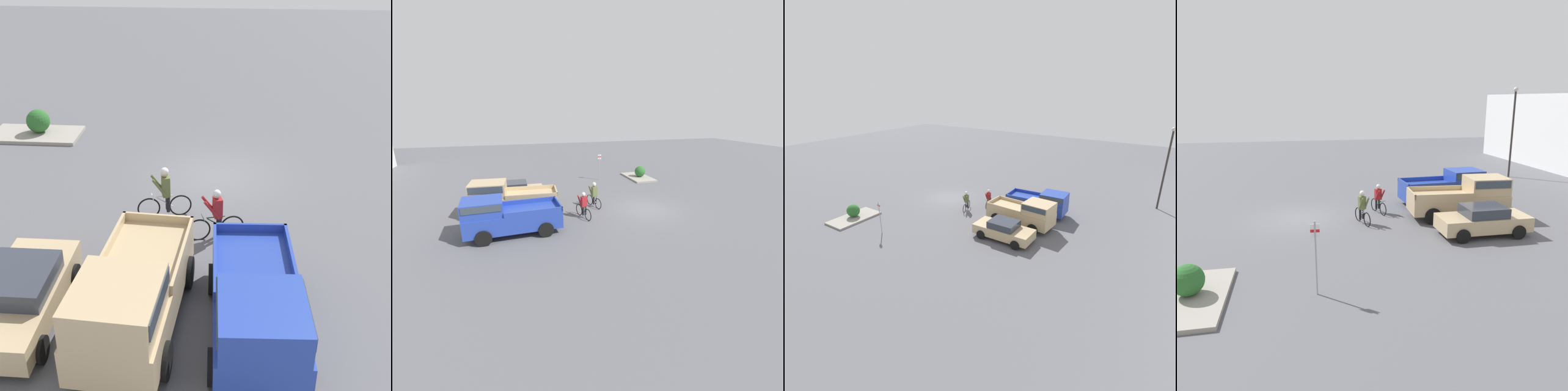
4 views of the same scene
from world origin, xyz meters
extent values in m
plane|color=#56565B|center=(0.00, 0.00, 0.00)|extent=(80.00, 80.00, 0.00)
cube|color=#233D9E|center=(-1.28, 8.63, 0.84)|extent=(2.19, 5.07, 0.95)
cube|color=#233D9E|center=(-1.35, 10.12, 1.70)|extent=(1.89, 2.08, 0.76)
cube|color=#333D47|center=(-1.35, 10.12, 1.87)|extent=(1.94, 1.92, 0.34)
cube|color=#233D9E|center=(-2.17, 7.59, 1.44)|extent=(0.22, 2.99, 0.25)
cube|color=#233D9E|center=(-0.30, 7.68, 1.44)|extent=(0.22, 2.99, 0.25)
cube|color=#233D9E|center=(-1.17, 6.18, 1.44)|extent=(1.96, 0.17, 0.25)
cylinder|color=black|center=(-2.33, 10.13, 0.41)|extent=(0.26, 0.82, 0.81)
cylinder|color=black|center=(-0.38, 10.22, 0.41)|extent=(0.26, 0.82, 0.81)
cylinder|color=black|center=(-2.19, 7.04, 0.41)|extent=(0.26, 0.82, 0.81)
cylinder|color=black|center=(-0.23, 7.13, 0.41)|extent=(0.26, 0.82, 0.81)
cube|color=tan|center=(1.52, 8.46, 0.86)|extent=(2.32, 5.35, 0.94)
cube|color=tan|center=(1.63, 10.03, 1.78)|extent=(1.95, 2.21, 0.90)
cube|color=#333D47|center=(1.63, 10.03, 1.98)|extent=(2.00, 2.05, 0.39)
cube|color=tan|center=(0.50, 7.48, 1.46)|extent=(0.29, 3.14, 0.25)
cube|color=tan|center=(2.39, 7.35, 1.46)|extent=(0.29, 3.14, 0.25)
cube|color=tan|center=(1.34, 5.89, 1.46)|extent=(1.97, 0.21, 0.25)
cylinder|color=black|center=(0.65, 10.15, 0.43)|extent=(0.28, 0.88, 0.87)
cylinder|color=black|center=(2.61, 10.01, 0.43)|extent=(0.28, 0.88, 0.87)
cylinder|color=black|center=(0.43, 6.91, 0.43)|extent=(0.28, 0.88, 0.87)
cylinder|color=black|center=(2.39, 6.78, 0.43)|extent=(0.28, 0.88, 0.87)
cube|color=tan|center=(4.32, 8.54, 0.62)|extent=(1.77, 4.29, 0.68)
cube|color=#2D333D|center=(4.32, 8.54, 1.20)|extent=(1.59, 1.93, 0.47)
cylinder|color=black|center=(3.44, 9.92, 0.33)|extent=(0.18, 0.66, 0.66)
cylinder|color=black|center=(5.20, 9.92, 0.33)|extent=(0.18, 0.66, 0.66)
cylinder|color=black|center=(3.44, 7.17, 0.33)|extent=(0.18, 0.66, 0.66)
cylinder|color=black|center=(5.20, 7.17, 0.33)|extent=(0.18, 0.66, 0.66)
torus|color=black|center=(2.02, 3.38, 0.35)|extent=(0.74, 0.26, 0.75)
torus|color=black|center=(1.02, 3.09, 0.35)|extent=(0.74, 0.26, 0.75)
cylinder|color=white|center=(1.52, 3.23, 0.54)|extent=(0.53, 0.18, 0.40)
cylinder|color=white|center=(1.52, 3.23, 0.75)|extent=(0.56, 0.19, 0.04)
cylinder|color=white|center=(1.35, 3.18, 0.54)|extent=(0.04, 0.04, 0.37)
cylinder|color=white|center=(1.90, 3.34, 0.77)|extent=(0.15, 0.45, 0.02)
cylinder|color=black|center=(1.40, 3.29, 0.49)|extent=(0.15, 0.15, 0.56)
cylinder|color=black|center=(1.45, 3.12, 0.49)|extent=(0.15, 0.15, 0.56)
cube|color=#5B6638|center=(1.47, 3.22, 1.11)|extent=(0.33, 0.41, 0.68)
cylinder|color=#5B6638|center=(1.63, 3.44, 1.11)|extent=(0.52, 0.23, 0.72)
cylinder|color=#5B6638|center=(1.72, 3.11, 1.11)|extent=(0.52, 0.23, 0.72)
sphere|color=tan|center=(1.50, 3.23, 1.56)|extent=(0.24, 0.24, 0.24)
sphere|color=silver|center=(1.50, 3.23, 1.62)|extent=(0.26, 0.26, 0.26)
torus|color=black|center=(0.31, 4.60, 0.35)|extent=(0.73, 0.25, 0.74)
torus|color=black|center=(-0.70, 4.31, 0.35)|extent=(0.73, 0.25, 0.74)
cylinder|color=#2D5133|center=(-0.19, 4.45, 0.53)|extent=(0.53, 0.19, 0.39)
cylinder|color=#2D5133|center=(-0.19, 4.45, 0.74)|extent=(0.56, 0.19, 0.04)
cylinder|color=#2D5133|center=(-0.37, 4.40, 0.53)|extent=(0.04, 0.04, 0.36)
cylinder|color=#2D5133|center=(0.19, 4.56, 0.76)|extent=(0.15, 0.45, 0.02)
cylinder|color=black|center=(-0.32, 4.51, 0.49)|extent=(0.15, 0.15, 0.55)
cylinder|color=black|center=(-0.27, 4.34, 0.49)|extent=(0.15, 0.15, 0.55)
cube|color=maroon|center=(-0.24, 4.44, 1.07)|extent=(0.33, 0.41, 0.62)
cylinder|color=maroon|center=(-0.09, 4.66, 1.07)|extent=(0.52, 0.23, 0.67)
cylinder|color=maroon|center=(0.01, 4.33, 1.07)|extent=(0.52, 0.23, 0.67)
sphere|color=tan|center=(-0.22, 4.45, 1.49)|extent=(0.21, 0.21, 0.21)
sphere|color=silver|center=(-0.22, 4.45, 1.54)|extent=(0.23, 0.23, 0.23)
cylinder|color=#9E9EA3|center=(8.56, 0.47, 1.28)|extent=(0.06, 0.06, 2.56)
cube|color=white|center=(8.56, 0.47, 2.23)|extent=(0.05, 0.30, 0.45)
cube|color=red|center=(8.56, 0.47, 2.23)|extent=(0.05, 0.30, 0.10)
cylinder|color=#2D2823|center=(-8.15, 17.28, 3.45)|extent=(0.16, 0.16, 6.91)
sphere|color=#B2B2A8|center=(-8.15, 17.28, 7.03)|extent=(0.36, 0.36, 0.36)
cube|color=gray|center=(8.15, -3.49, 0.07)|extent=(3.92, 2.12, 0.15)
sphere|color=#286028|center=(8.04, -3.61, 0.67)|extent=(1.04, 1.04, 1.04)
camera|label=1|loc=(-0.66, 18.69, 8.94)|focal=50.00mm
camera|label=2|loc=(-14.85, 8.42, 6.35)|focal=24.00mm
camera|label=3|loc=(21.57, 17.91, 10.71)|focal=28.00mm
camera|label=4|loc=(20.16, 0.00, 6.31)|focal=35.00mm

